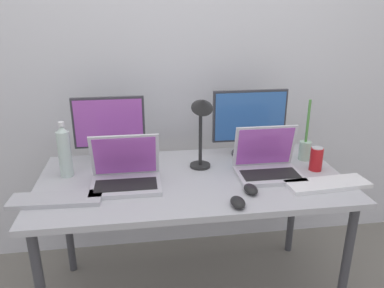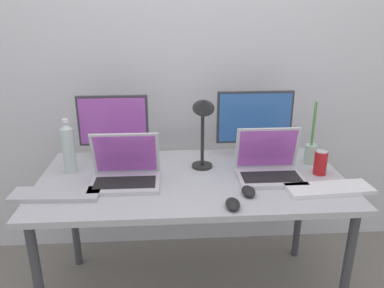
{
  "view_description": "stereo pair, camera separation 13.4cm",
  "coord_description": "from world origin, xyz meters",
  "px_view_note": "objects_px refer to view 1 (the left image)",
  "views": [
    {
      "loc": [
        -0.25,
        -1.7,
        1.55
      ],
      "look_at": [
        0.0,
        0.0,
        0.92
      ],
      "focal_mm": 35.0,
      "sensor_mm": 36.0,
      "label": 1
    },
    {
      "loc": [
        -0.11,
        -1.72,
        1.55
      ],
      "look_at": [
        0.0,
        0.0,
        0.92
      ],
      "focal_mm": 35.0,
      "sensor_mm": 36.0,
      "label": 2
    }
  ],
  "objects_px": {
    "water_bottle": "(65,151)",
    "soda_can_near_keyboard": "(316,159)",
    "mouse_by_keyboard": "(251,189)",
    "keyboard_aux": "(56,200)",
    "bamboo_vase": "(305,148)",
    "desk_lamp": "(202,119)",
    "monitor_left": "(110,129)",
    "mouse_by_laptop": "(238,202)",
    "laptop_silver": "(126,174)",
    "work_desk": "(192,189)",
    "keyboard_main": "(328,184)",
    "monitor_center": "(250,121)",
    "laptop_secondary": "(267,164)"
  },
  "relations": [
    {
      "from": "water_bottle",
      "to": "soda_can_near_keyboard",
      "type": "distance_m",
      "value": 1.29
    },
    {
      "from": "mouse_by_keyboard",
      "to": "keyboard_aux",
      "type": "bearing_deg",
      "value": 177.67
    },
    {
      "from": "bamboo_vase",
      "to": "desk_lamp",
      "type": "height_order",
      "value": "desk_lamp"
    },
    {
      "from": "monitor_left",
      "to": "keyboard_aux",
      "type": "distance_m",
      "value": 0.5
    },
    {
      "from": "monitor_left",
      "to": "mouse_by_laptop",
      "type": "distance_m",
      "value": 0.81
    },
    {
      "from": "laptop_silver",
      "to": "keyboard_aux",
      "type": "xyz_separation_m",
      "value": [
        -0.31,
        -0.13,
        -0.05
      ]
    },
    {
      "from": "work_desk",
      "to": "keyboard_main",
      "type": "distance_m",
      "value": 0.67
    },
    {
      "from": "monitor_center",
      "to": "mouse_by_keyboard",
      "type": "relative_size",
      "value": 4.17
    },
    {
      "from": "laptop_secondary",
      "to": "keyboard_aux",
      "type": "distance_m",
      "value": 1.03
    },
    {
      "from": "monitor_left",
      "to": "mouse_by_laptop",
      "type": "height_order",
      "value": "monitor_left"
    },
    {
      "from": "laptop_silver",
      "to": "work_desk",
      "type": "bearing_deg",
      "value": 5.8
    },
    {
      "from": "keyboard_aux",
      "to": "bamboo_vase",
      "type": "height_order",
      "value": "bamboo_vase"
    },
    {
      "from": "monitor_left",
      "to": "water_bottle",
      "type": "xyz_separation_m",
      "value": [
        -0.22,
        -0.13,
        -0.07
      ]
    },
    {
      "from": "laptop_silver",
      "to": "keyboard_main",
      "type": "bearing_deg",
      "value": -9.15
    },
    {
      "from": "laptop_secondary",
      "to": "keyboard_main",
      "type": "xyz_separation_m",
      "value": [
        0.25,
        -0.18,
        -0.05
      ]
    },
    {
      "from": "mouse_by_laptop",
      "to": "bamboo_vase",
      "type": "height_order",
      "value": "bamboo_vase"
    },
    {
      "from": "water_bottle",
      "to": "bamboo_vase",
      "type": "height_order",
      "value": "bamboo_vase"
    },
    {
      "from": "soda_can_near_keyboard",
      "to": "desk_lamp",
      "type": "bearing_deg",
      "value": 171.86
    },
    {
      "from": "work_desk",
      "to": "laptop_silver",
      "type": "height_order",
      "value": "laptop_silver"
    },
    {
      "from": "mouse_by_laptop",
      "to": "desk_lamp",
      "type": "xyz_separation_m",
      "value": [
        -0.09,
        0.4,
        0.27
      ]
    },
    {
      "from": "keyboard_main",
      "to": "work_desk",
      "type": "bearing_deg",
      "value": 159.57
    },
    {
      "from": "monitor_center",
      "to": "laptop_secondary",
      "type": "relative_size",
      "value": 1.31
    },
    {
      "from": "laptop_silver",
      "to": "laptop_secondary",
      "type": "relative_size",
      "value": 1.02
    },
    {
      "from": "laptop_secondary",
      "to": "bamboo_vase",
      "type": "distance_m",
      "value": 0.32
    },
    {
      "from": "mouse_by_laptop",
      "to": "bamboo_vase",
      "type": "bearing_deg",
      "value": 43.15
    },
    {
      "from": "work_desk",
      "to": "soda_can_near_keyboard",
      "type": "xyz_separation_m",
      "value": [
        0.66,
        -0.0,
        0.13
      ]
    },
    {
      "from": "keyboard_main",
      "to": "water_bottle",
      "type": "height_order",
      "value": "water_bottle"
    },
    {
      "from": "bamboo_vase",
      "to": "laptop_silver",
      "type": "bearing_deg",
      "value": -169.8
    },
    {
      "from": "keyboard_aux",
      "to": "mouse_by_keyboard",
      "type": "distance_m",
      "value": 0.88
    },
    {
      "from": "mouse_by_keyboard",
      "to": "soda_can_near_keyboard",
      "type": "xyz_separation_m",
      "value": [
        0.41,
        0.2,
        0.05
      ]
    },
    {
      "from": "soda_can_near_keyboard",
      "to": "bamboo_vase",
      "type": "xyz_separation_m",
      "value": [
        0.0,
        0.15,
        0.01
      ]
    },
    {
      "from": "keyboard_main",
      "to": "desk_lamp",
      "type": "relative_size",
      "value": 0.96
    },
    {
      "from": "work_desk",
      "to": "mouse_by_keyboard",
      "type": "height_order",
      "value": "mouse_by_keyboard"
    },
    {
      "from": "work_desk",
      "to": "water_bottle",
      "type": "bearing_deg",
      "value": 169.97
    },
    {
      "from": "mouse_by_laptop",
      "to": "desk_lamp",
      "type": "distance_m",
      "value": 0.49
    },
    {
      "from": "mouse_by_keyboard",
      "to": "water_bottle",
      "type": "distance_m",
      "value": 0.94
    },
    {
      "from": "keyboard_aux",
      "to": "mouse_by_laptop",
      "type": "distance_m",
      "value": 0.8
    },
    {
      "from": "work_desk",
      "to": "bamboo_vase",
      "type": "bearing_deg",
      "value": 12.35
    },
    {
      "from": "laptop_silver",
      "to": "monitor_left",
      "type": "bearing_deg",
      "value": 106.97
    },
    {
      "from": "mouse_by_keyboard",
      "to": "soda_can_near_keyboard",
      "type": "bearing_deg",
      "value": 26.12
    },
    {
      "from": "monitor_center",
      "to": "mouse_by_laptop",
      "type": "xyz_separation_m",
      "value": [
        -0.21,
        -0.58,
        -0.19
      ]
    },
    {
      "from": "mouse_by_laptop",
      "to": "soda_can_near_keyboard",
      "type": "relative_size",
      "value": 0.81
    },
    {
      "from": "laptop_secondary",
      "to": "keyboard_main",
      "type": "height_order",
      "value": "laptop_secondary"
    },
    {
      "from": "monitor_center",
      "to": "laptop_secondary",
      "type": "distance_m",
      "value": 0.31
    },
    {
      "from": "mouse_by_keyboard",
      "to": "bamboo_vase",
      "type": "distance_m",
      "value": 0.54
    },
    {
      "from": "keyboard_main",
      "to": "soda_can_near_keyboard",
      "type": "relative_size",
      "value": 3.19
    },
    {
      "from": "monitor_left",
      "to": "keyboard_main",
      "type": "xyz_separation_m",
      "value": [
        1.04,
        -0.43,
        -0.19
      ]
    },
    {
      "from": "monitor_center",
      "to": "water_bottle",
      "type": "xyz_separation_m",
      "value": [
        -0.99,
        -0.15,
        -0.07
      ]
    },
    {
      "from": "water_bottle",
      "to": "mouse_by_keyboard",
      "type": "bearing_deg",
      "value": -19.65
    },
    {
      "from": "laptop_silver",
      "to": "keyboard_aux",
      "type": "height_order",
      "value": "laptop_silver"
    }
  ]
}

